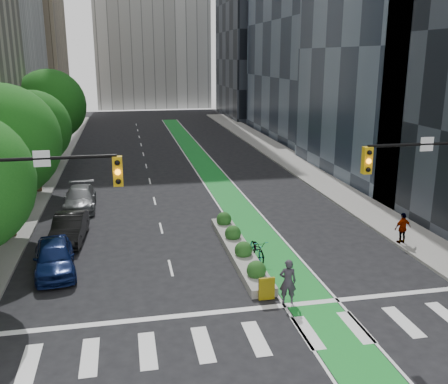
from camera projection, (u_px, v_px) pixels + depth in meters
name	position (u px, v px, depth m)	size (l,w,h in m)	color
ground	(250.00, 325.00, 19.46)	(160.00, 160.00, 0.00)	black
sidewalk_left	(35.00, 183.00, 40.82)	(3.60, 90.00, 0.15)	gray
sidewalk_right	(308.00, 170.00, 45.33)	(3.60, 90.00, 0.15)	gray
bike_lane_paint	(203.00, 164.00, 48.39)	(2.20, 70.00, 0.01)	#18842B
building_tan_far	(13.00, 36.00, 74.59)	(14.00, 16.00, 26.00)	tan
building_dark_end	(266.00, 32.00, 83.86)	(14.00, 18.00, 28.00)	black
tree_mid	(2.00, 142.00, 27.23)	(6.40, 6.40, 8.78)	black
tree_midfar	(33.00, 128.00, 36.84)	(5.60, 5.60, 7.76)	black
tree_far	(50.00, 105.00, 46.10)	(6.60, 6.60, 9.00)	black
signal_left	(1.00, 219.00, 16.97)	(6.14, 0.51, 7.20)	black
median_planter	(239.00, 248.00, 26.24)	(1.20, 10.26, 1.10)	gray
bicycle	(257.00, 249.00, 25.61)	(0.73, 2.10, 1.10)	gray
cyclist	(288.00, 282.00, 20.91)	(0.72, 0.47, 1.98)	#332E38
parked_car_left_near	(54.00, 257.00, 23.95)	(1.86, 4.62, 1.57)	#0C1949
parked_car_left_mid	(69.00, 228.00, 28.08)	(1.61, 4.63, 1.53)	black
parked_car_left_far	(80.00, 198.00, 34.06)	(2.05, 5.03, 1.46)	#525557
pedestrian_far	(403.00, 228.00, 27.31)	(1.01, 0.42, 1.73)	gray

